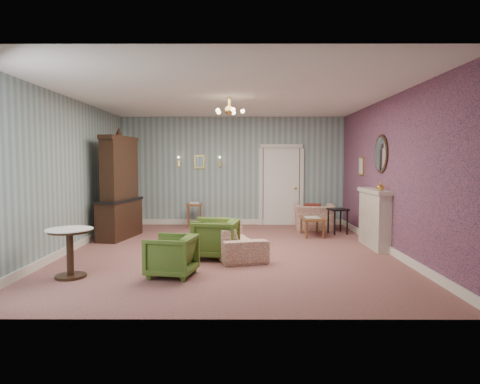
{
  "coord_description": "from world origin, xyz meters",
  "views": [
    {
      "loc": [
        0.22,
        -7.95,
        1.69
      ],
      "look_at": [
        0.2,
        0.4,
        1.1
      ],
      "focal_mm": 31.78,
      "sensor_mm": 36.0,
      "label": 1
    }
  ],
  "objects_px": {
    "olive_chair_a": "(171,254)",
    "olive_chair_b": "(216,237)",
    "fireplace": "(374,218)",
    "sofa_chintz": "(233,233)",
    "wingback_chair": "(314,213)",
    "dresser": "(119,184)",
    "olive_chair_c": "(210,232)",
    "side_table_black": "(338,221)",
    "pedestal_table": "(70,253)",
    "coffee_table": "(312,226)"
  },
  "relations": [
    {
      "from": "side_table_black",
      "to": "olive_chair_c",
      "type": "bearing_deg",
      "value": -148.02
    },
    {
      "from": "olive_chair_b",
      "to": "olive_chair_c",
      "type": "height_order",
      "value": "olive_chair_b"
    },
    {
      "from": "olive_chair_a",
      "to": "sofa_chintz",
      "type": "xyz_separation_m",
      "value": [
        0.89,
        1.56,
        0.04
      ]
    },
    {
      "from": "olive_chair_b",
      "to": "sofa_chintz",
      "type": "bearing_deg",
      "value": 148.73
    },
    {
      "from": "dresser",
      "to": "sofa_chintz",
      "type": "bearing_deg",
      "value": -22.06
    },
    {
      "from": "olive_chair_c",
      "to": "coffee_table",
      "type": "relative_size",
      "value": 0.8
    },
    {
      "from": "wingback_chair",
      "to": "side_table_black",
      "type": "relative_size",
      "value": 1.61
    },
    {
      "from": "sofa_chintz",
      "to": "coffee_table",
      "type": "bearing_deg",
      "value": -57.81
    },
    {
      "from": "pedestal_table",
      "to": "olive_chair_a",
      "type": "bearing_deg",
      "value": 2.98
    },
    {
      "from": "olive_chair_c",
      "to": "dresser",
      "type": "xyz_separation_m",
      "value": [
        -2.1,
        1.26,
        0.86
      ]
    },
    {
      "from": "olive_chair_b",
      "to": "side_table_black",
      "type": "height_order",
      "value": "olive_chair_b"
    },
    {
      "from": "dresser",
      "to": "coffee_table",
      "type": "distance_m",
      "value": 4.44
    },
    {
      "from": "wingback_chair",
      "to": "fireplace",
      "type": "xyz_separation_m",
      "value": [
        0.81,
        -2.21,
        0.16
      ]
    },
    {
      "from": "dresser",
      "to": "fireplace",
      "type": "bearing_deg",
      "value": -0.41
    },
    {
      "from": "coffee_table",
      "to": "dresser",
      "type": "bearing_deg",
      "value": -176.26
    },
    {
      "from": "olive_chair_a",
      "to": "olive_chair_b",
      "type": "xyz_separation_m",
      "value": [
        0.59,
        1.2,
        0.04
      ]
    },
    {
      "from": "olive_chair_b",
      "to": "pedestal_table",
      "type": "height_order",
      "value": "olive_chair_b"
    },
    {
      "from": "fireplace",
      "to": "side_table_black",
      "type": "bearing_deg",
      "value": 103.49
    },
    {
      "from": "coffee_table",
      "to": "pedestal_table",
      "type": "height_order",
      "value": "pedestal_table"
    },
    {
      "from": "side_table_black",
      "to": "pedestal_table",
      "type": "distance_m",
      "value": 6.09
    },
    {
      "from": "sofa_chintz",
      "to": "pedestal_table",
      "type": "distance_m",
      "value": 2.87
    },
    {
      "from": "fireplace",
      "to": "olive_chair_b",
      "type": "bearing_deg",
      "value": -162.54
    },
    {
      "from": "wingback_chair",
      "to": "coffee_table",
      "type": "relative_size",
      "value": 1.15
    },
    {
      "from": "sofa_chintz",
      "to": "wingback_chair",
      "type": "distance_m",
      "value": 3.44
    },
    {
      "from": "olive_chair_a",
      "to": "olive_chair_c",
      "type": "xyz_separation_m",
      "value": [
        0.43,
        1.92,
        -0.0
      ]
    },
    {
      "from": "olive_chair_c",
      "to": "pedestal_table",
      "type": "height_order",
      "value": "pedestal_table"
    },
    {
      "from": "olive_chair_a",
      "to": "sofa_chintz",
      "type": "height_order",
      "value": "sofa_chintz"
    },
    {
      "from": "olive_chair_a",
      "to": "fireplace",
      "type": "xyz_separation_m",
      "value": [
        3.67,
        2.17,
        0.24
      ]
    },
    {
      "from": "olive_chair_c",
      "to": "pedestal_table",
      "type": "bearing_deg",
      "value": -37.28
    },
    {
      "from": "olive_chair_c",
      "to": "dresser",
      "type": "bearing_deg",
      "value": -114.71
    },
    {
      "from": "olive_chair_b",
      "to": "pedestal_table",
      "type": "bearing_deg",
      "value": -49.63
    },
    {
      "from": "olive_chair_a",
      "to": "side_table_black",
      "type": "relative_size",
      "value": 1.12
    },
    {
      "from": "olive_chair_b",
      "to": "wingback_chair",
      "type": "xyz_separation_m",
      "value": [
        2.27,
        3.18,
        0.05
      ]
    },
    {
      "from": "olive_chair_b",
      "to": "olive_chair_c",
      "type": "bearing_deg",
      "value": -158.96
    },
    {
      "from": "coffee_table",
      "to": "pedestal_table",
      "type": "bearing_deg",
      "value": -139.35
    },
    {
      "from": "pedestal_table",
      "to": "dresser",
      "type": "bearing_deg",
      "value": 93.54
    },
    {
      "from": "coffee_table",
      "to": "olive_chair_a",
      "type": "bearing_deg",
      "value": -127.48
    },
    {
      "from": "pedestal_table",
      "to": "coffee_table",
      "type": "bearing_deg",
      "value": 40.65
    },
    {
      "from": "sofa_chintz",
      "to": "wingback_chair",
      "type": "relative_size",
      "value": 1.99
    },
    {
      "from": "fireplace",
      "to": "side_table_black",
      "type": "height_order",
      "value": "fireplace"
    },
    {
      "from": "olive_chair_c",
      "to": "olive_chair_b",
      "type": "bearing_deg",
      "value": 18.75
    },
    {
      "from": "dresser",
      "to": "pedestal_table",
      "type": "distance_m",
      "value": 3.37
    },
    {
      "from": "olive_chair_b",
      "to": "coffee_table",
      "type": "height_order",
      "value": "olive_chair_b"
    },
    {
      "from": "coffee_table",
      "to": "pedestal_table",
      "type": "relative_size",
      "value": 1.16
    },
    {
      "from": "side_table_black",
      "to": "olive_chair_a",
      "type": "bearing_deg",
      "value": -131.66
    },
    {
      "from": "sofa_chintz",
      "to": "dresser",
      "type": "distance_m",
      "value": 3.14
    },
    {
      "from": "olive_chair_a",
      "to": "dresser",
      "type": "xyz_separation_m",
      "value": [
        -1.67,
        3.18,
        0.86
      ]
    },
    {
      "from": "olive_chair_c",
      "to": "fireplace",
      "type": "height_order",
      "value": "fireplace"
    },
    {
      "from": "sofa_chintz",
      "to": "pedestal_table",
      "type": "relative_size",
      "value": 2.65
    },
    {
      "from": "coffee_table",
      "to": "olive_chair_b",
      "type": "bearing_deg",
      "value": -132.35
    }
  ]
}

